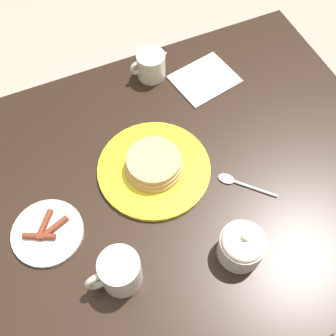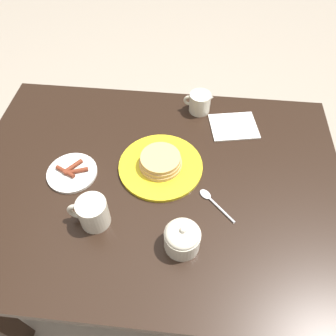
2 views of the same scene
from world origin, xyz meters
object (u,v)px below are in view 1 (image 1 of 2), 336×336
(napkin, at_px, (205,79))
(spoon, at_px, (237,182))
(coffee_mug, at_px, (119,272))
(sugar_bowl, at_px, (242,245))
(side_plate_bacon, at_px, (47,232))
(pancake_plate, at_px, (154,167))
(creamer_pitcher, at_px, (151,65))

(napkin, distance_m, spoon, 0.34)
(coffee_mug, xyz_separation_m, sugar_bowl, (-0.26, 0.05, -0.00))
(napkin, height_order, spoon, spoon)
(side_plate_bacon, relative_size, spoon, 1.39)
(spoon, bearing_deg, coffee_mug, 17.44)
(side_plate_bacon, height_order, napkin, side_plate_bacon)
(spoon, bearing_deg, napkin, -102.92)
(coffee_mug, bearing_deg, pancake_plate, -127.52)
(sugar_bowl, bearing_deg, creamer_pitcher, -92.50)
(creamer_pitcher, relative_size, spoon, 0.98)
(coffee_mug, xyz_separation_m, spoon, (-0.34, -0.11, -0.04))
(pancake_plate, bearing_deg, creamer_pitcher, -111.58)
(side_plate_bacon, relative_size, napkin, 0.85)
(coffee_mug, relative_size, creamer_pitcher, 1.04)
(pancake_plate, bearing_deg, napkin, -138.70)
(sugar_bowl, relative_size, spoon, 0.85)
(creamer_pitcher, xyz_separation_m, napkin, (-0.13, 0.08, -0.04))
(pancake_plate, bearing_deg, side_plate_bacon, 10.78)
(napkin, bearing_deg, spoon, 77.08)
(sugar_bowl, bearing_deg, napkin, -107.63)
(pancake_plate, distance_m, coffee_mug, 0.28)
(side_plate_bacon, distance_m, coffee_mug, 0.21)
(pancake_plate, distance_m, sugar_bowl, 0.28)
(coffee_mug, relative_size, sugar_bowl, 1.21)
(side_plate_bacon, bearing_deg, creamer_pitcher, -139.13)
(pancake_plate, xyz_separation_m, side_plate_bacon, (0.28, 0.05, -0.01))
(napkin, bearing_deg, creamer_pitcher, -30.66)
(creamer_pitcher, bearing_deg, spoon, 97.60)
(coffee_mug, distance_m, napkin, 0.60)
(pancake_plate, height_order, side_plate_bacon, pancake_plate)
(side_plate_bacon, relative_size, creamer_pitcher, 1.41)
(creamer_pitcher, height_order, spoon, creamer_pitcher)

